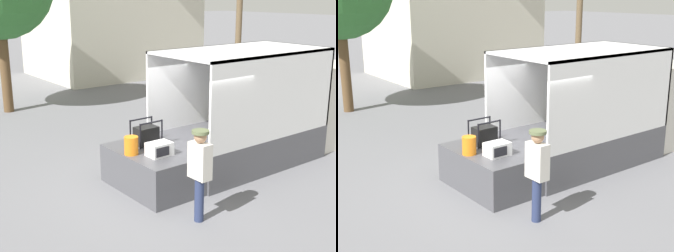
{
  "view_description": "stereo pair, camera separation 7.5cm",
  "coord_description": "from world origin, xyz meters",
  "views": [
    {
      "loc": [
        -6.33,
        -7.88,
        4.19
      ],
      "look_at": [
        -0.38,
        -0.2,
        1.43
      ],
      "focal_mm": 50.0,
      "sensor_mm": 36.0,
      "label": 1
    },
    {
      "loc": [
        -6.27,
        -7.93,
        4.19
      ],
      "look_at": [
        -0.38,
        -0.2,
        1.43
      ],
      "focal_mm": 50.0,
      "sensor_mm": 36.0,
      "label": 2
    }
  ],
  "objects": [
    {
      "name": "orange_bucket",
      "position": [
        -1.17,
        0.06,
        1.08
      ],
      "size": [
        0.3,
        0.3,
        0.39
      ],
      "color": "orange",
      "rests_on": "tailgate_deck"
    },
    {
      "name": "worker_person",
      "position": [
        -0.9,
        -1.83,
        1.12
      ],
      "size": [
        0.32,
        0.44,
        1.8
      ],
      "color": "navy",
      "rests_on": "ground"
    },
    {
      "name": "portable_generator",
      "position": [
        -0.51,
        0.41,
        1.1
      ],
      "size": [
        0.63,
        0.43,
        0.58
      ],
      "color": "black",
      "rests_on": "tailgate_deck"
    },
    {
      "name": "tailgate_deck",
      "position": [
        -0.68,
        0.0,
        0.44
      ],
      "size": [
        1.36,
        2.16,
        0.88
      ],
      "primitive_type": "cube",
      "color": "#4C4C51",
      "rests_on": "ground"
    },
    {
      "name": "box_truck",
      "position": [
        3.7,
        0.0,
        0.94
      ],
      "size": [
        6.34,
        2.28,
        2.89
      ],
      "color": "silver",
      "rests_on": "ground"
    },
    {
      "name": "ground_plane",
      "position": [
        0.0,
        0.0,
        0.0
      ],
      "size": [
        160.0,
        160.0,
        0.0
      ],
      "primitive_type": "plane",
      "color": "slate"
    },
    {
      "name": "microwave",
      "position": [
        -0.74,
        -0.37,
        1.02
      ],
      "size": [
        0.52,
        0.38,
        0.29
      ],
      "color": "white",
      "rests_on": "tailgate_deck"
    }
  ]
}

